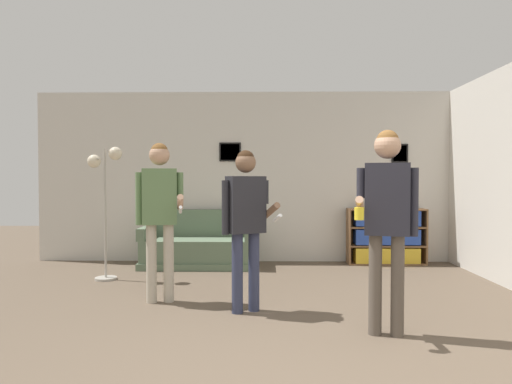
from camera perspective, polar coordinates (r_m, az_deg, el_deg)
The scene contains 7 objects.
wall_back at distance 7.30m, azimuth 2.98°, elevation 1.90°, with size 7.76×0.08×2.70m.
couch at distance 7.02m, azimuth -7.20°, elevation -6.86°, with size 1.68×0.80×0.84m.
bookshelf at distance 7.38m, azimuth 15.96°, elevation -5.36°, with size 1.19×0.30×0.86m.
floor_lamp at distance 6.25m, azimuth -18.36°, elevation 1.03°, with size 0.45×0.28×1.74m.
person_player_foreground_left at distance 4.95m, azimuth -11.95°, elevation -1.51°, with size 0.54×0.44×1.70m.
person_player_foreground_center at distance 4.49m, azimuth -1.30°, elevation -2.73°, with size 0.58×0.38×1.60m.
person_watcher_holding_cup at distance 3.96m, azimuth 16.04°, elevation -2.04°, with size 0.56×0.40×1.73m.
Camera 1 is at (-0.25, -2.66, 1.32)m, focal length 32.00 mm.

